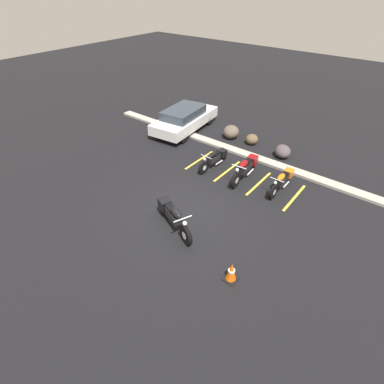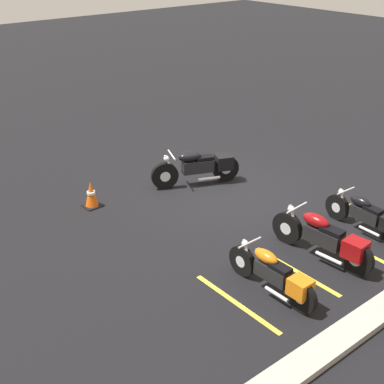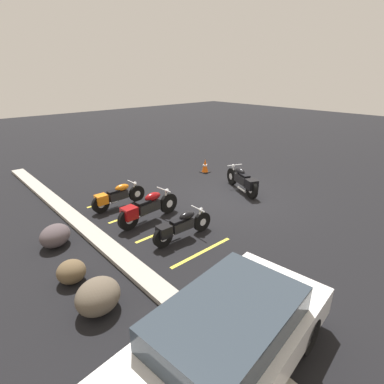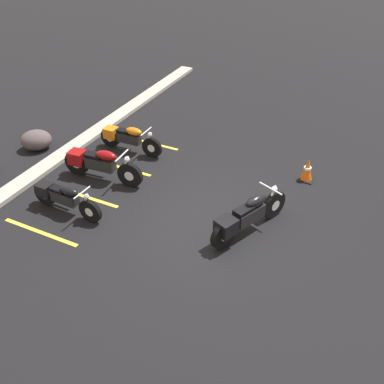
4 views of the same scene
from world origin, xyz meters
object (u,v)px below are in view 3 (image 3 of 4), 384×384
Objects in this scene: parked_bike_0 at (180,226)px; landscape_rock_1 at (55,236)px; parked_bike_2 at (116,196)px; parked_bike_1 at (146,208)px; car_white at (223,342)px; traffic_cone at (205,166)px; landscape_rock_0 at (71,272)px; landscape_rock_2 at (98,296)px; motorcycle_black_featured at (243,180)px.

landscape_rock_1 is at bearing 145.18° from parked_bike_0.
landscape_rock_1 is (-1.11, 2.48, -0.13)m from parked_bike_2.
parked_bike_1 is 2.69m from landscape_rock_1.
car_white is 6.91× the size of traffic_cone.
landscape_rock_1 is at bearing -8.79° from landscape_rock_0.
landscape_rock_2 is (-4.16, 2.71, -0.09)m from parked_bike_2.
landscape_rock_0 is at bearing 119.91° from motorcycle_black_featured.
car_white is at bearing -116.65° from parked_bike_1.
parked_bike_2 is 3.15× the size of traffic_cone.
parked_bike_1 is (0.38, 4.29, -0.00)m from motorcycle_black_featured.
parked_bike_1 is at bearing -85.12° from parked_bike_2.
landscape_rock_0 is (-0.93, 7.21, -0.23)m from motorcycle_black_featured.
landscape_rock_2 is 9.27m from traffic_cone.
motorcycle_black_featured is 7.94m from car_white.
parked_bike_2 reaches higher than traffic_cone.
traffic_cone is at bearing -64.63° from landscape_rock_0.
parked_bike_0 is 3.12m from landscape_rock_2.
landscape_rock_2 is (-2.55, 2.87, -0.15)m from parked_bike_1.
landscape_rock_2 is at bearing -142.87° from parked_bike_1.
motorcycle_black_featured is 7.27m from landscape_rock_0.
parked_bike_1 is 5.52m from traffic_cone.
traffic_cone is (2.42, -4.96, -0.18)m from parked_bike_1.
parked_bike_1 is at bearing 116.05° from traffic_cone.
landscape_rock_0 is 8.71m from traffic_cone.
car_white is 7.00× the size of landscape_rock_0.
motorcycle_black_featured is at bearing 17.75° from parked_bike_0.
landscape_rock_1 is 0.97× the size of landscape_rock_2.
car_white is 5.67m from landscape_rock_1.
car_white reaches higher than motorcycle_black_featured.
traffic_cone is (0.81, -5.11, -0.12)m from parked_bike_2.
car_white is 4.84× the size of landscape_rock_2.
landscape_rock_0 is 1.84m from landscape_rock_1.
parked_bike_0 is 3.02m from landscape_rock_0.
motorcycle_black_featured is 2.38× the size of landscape_rock_2.
landscape_rock_1 is 3.06m from landscape_rock_2.
parked_bike_0 is 2.17× the size of landscape_rock_2.
parked_bike_0 is 6.28m from traffic_cone.
car_white is at bearing -174.39° from landscape_rock_1.
parked_bike_2 is 2.28× the size of landscape_rock_1.
parked_bike_0 is at bearing 129.20° from traffic_cone.
parked_bike_0 is at bearing -86.18° from parked_bike_2.
motorcycle_black_featured is 4.36m from parked_bike_0.
parked_bike_2 is at bearing -65.97° from landscape_rock_1.
car_white is at bearing 149.17° from motorcycle_black_featured.
parked_bike_2 is (1.62, 0.15, -0.06)m from parked_bike_1.
landscape_rock_0 is at bearing 115.37° from traffic_cone.
landscape_rock_2 is (2.57, 0.78, -0.34)m from car_white.
parked_bike_2 is 4.03m from landscape_rock_0.
parked_bike_1 is at bearing -48.37° from landscape_rock_2.
motorcycle_black_featured is at bearing 166.62° from traffic_cone.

